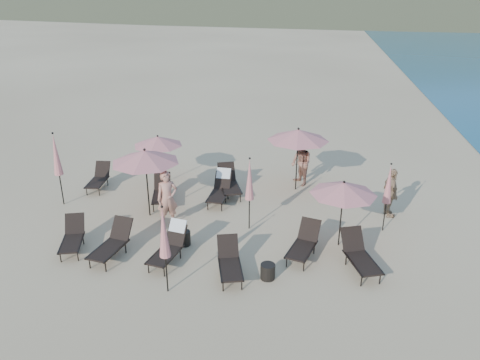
% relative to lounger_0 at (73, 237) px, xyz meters
% --- Properties ---
extents(ground, '(800.00, 800.00, 0.00)m').
position_rel_lounger_0_xyz_m(ground, '(4.69, -0.05, -0.41)').
color(ground, '#D6BA8C').
rests_on(ground, ground).
extents(lounger_0, '(1.00, 1.62, 0.87)m').
position_rel_lounger_0_xyz_m(lounger_0, '(0.00, 0.00, 0.00)').
color(lounger_0, black).
rests_on(lounger_0, ground).
extents(lounger_1, '(0.91, 1.74, 0.95)m').
position_rel_lounger_0_xyz_m(lounger_1, '(1.33, -0.20, 0.04)').
color(lounger_1, black).
rests_on(lounger_1, ground).
extents(lounger_2, '(0.88, 1.69, 1.00)m').
position_rel_lounger_0_xyz_m(lounger_2, '(3.04, -0.12, 0.07)').
color(lounger_2, black).
rests_on(lounger_2, ground).
extents(lounger_3, '(0.99, 1.66, 0.89)m').
position_rel_lounger_0_xyz_m(lounger_3, '(4.86, -0.61, 0.01)').
color(lounger_3, black).
rests_on(lounger_3, ground).
extents(lounger_4, '(1.02, 1.71, 0.92)m').
position_rel_lounger_0_xyz_m(lounger_4, '(6.82, 0.65, 0.02)').
color(lounger_4, black).
rests_on(lounger_4, ground).
extents(lounger_5, '(1.15, 1.79, 0.96)m').
position_rel_lounger_0_xyz_m(lounger_5, '(8.36, 0.22, 0.04)').
color(lounger_5, black).
rests_on(lounger_5, ground).
extents(lounger_6, '(0.71, 1.58, 0.88)m').
position_rel_lounger_0_xyz_m(lounger_6, '(-1.18, 4.41, 0.00)').
color(lounger_6, black).
rests_on(lounger_6, ground).
extents(lounger_7, '(0.97, 1.70, 0.92)m').
position_rel_lounger_0_xyz_m(lounger_7, '(1.64, 3.51, 0.02)').
color(lounger_7, black).
rests_on(lounger_7, ground).
extents(lounger_8, '(0.68, 1.69, 1.04)m').
position_rel_lounger_0_xyz_m(lounger_8, '(3.70, 4.00, 0.09)').
color(lounger_8, black).
rests_on(lounger_8, ground).
extents(lounger_9, '(1.22, 1.87, 1.01)m').
position_rel_lounger_0_xyz_m(lounger_9, '(3.90, 4.65, 0.06)').
color(lounger_9, black).
rests_on(lounger_9, ground).
extents(umbrella_open_0, '(2.26, 2.26, 2.43)m').
position_rel_lounger_0_xyz_m(umbrella_open_0, '(1.52, 2.46, 1.74)').
color(umbrella_open_0, black).
rests_on(umbrella_open_0, ground).
extents(umbrella_open_1, '(1.97, 1.97, 2.12)m').
position_rel_lounger_0_xyz_m(umbrella_open_1, '(7.87, 1.46, 1.47)').
color(umbrella_open_1, black).
rests_on(umbrella_open_1, ground).
extents(umbrella_open_2, '(1.89, 1.89, 2.04)m').
position_rel_lounger_0_xyz_m(umbrella_open_2, '(1.07, 5.12, 1.39)').
color(umbrella_open_2, black).
rests_on(umbrella_open_2, ground).
extents(umbrella_open_3, '(2.31, 2.31, 2.48)m').
position_rel_lounger_0_xyz_m(umbrella_open_3, '(6.38, 5.45, 1.78)').
color(umbrella_open_3, black).
rests_on(umbrella_open_3, ground).
extents(umbrella_closed_0, '(0.29, 0.29, 2.47)m').
position_rel_lounger_0_xyz_m(umbrella_closed_0, '(3.41, -1.59, 1.31)').
color(umbrella_closed_0, black).
rests_on(umbrella_closed_0, ground).
extents(umbrella_closed_1, '(0.27, 0.27, 2.33)m').
position_rel_lounger_0_xyz_m(umbrella_closed_1, '(9.31, 2.60, 1.21)').
color(umbrella_closed_1, black).
rests_on(umbrella_closed_1, ground).
extents(umbrella_closed_2, '(0.32, 0.32, 2.71)m').
position_rel_lounger_0_xyz_m(umbrella_closed_2, '(-1.84, 2.82, 1.48)').
color(umbrella_closed_2, black).
rests_on(umbrella_closed_2, ground).
extents(umbrella_closed_3, '(0.29, 0.29, 2.46)m').
position_rel_lounger_0_xyz_m(umbrella_closed_3, '(5.03, 2.07, 1.30)').
color(umbrella_closed_3, black).
rests_on(umbrella_closed_3, ground).
extents(side_table_0, '(0.36, 0.36, 0.46)m').
position_rel_lounger_0_xyz_m(side_table_0, '(3.23, 0.74, -0.18)').
color(side_table_0, black).
rests_on(side_table_0, ground).
extents(side_table_1, '(0.40, 0.40, 0.43)m').
position_rel_lounger_0_xyz_m(side_table_1, '(5.91, -0.63, -0.19)').
color(side_table_1, black).
rests_on(side_table_1, ground).
extents(beachgoer_a, '(0.82, 0.73, 1.88)m').
position_rel_lounger_0_xyz_m(beachgoer_a, '(2.37, 1.93, 0.53)').
color(beachgoer_a, tan).
rests_on(beachgoer_a, ground).
extents(beachgoer_b, '(1.06, 1.12, 1.82)m').
position_rel_lounger_0_xyz_m(beachgoer_b, '(6.53, 5.98, 0.50)').
color(beachgoer_b, '#96624D').
rests_on(beachgoer_b, ground).
extents(beachgoer_c, '(0.65, 1.08, 1.72)m').
position_rel_lounger_0_xyz_m(beachgoer_c, '(9.61, 3.70, 0.45)').
color(beachgoer_c, '#A6825E').
rests_on(beachgoer_c, ground).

